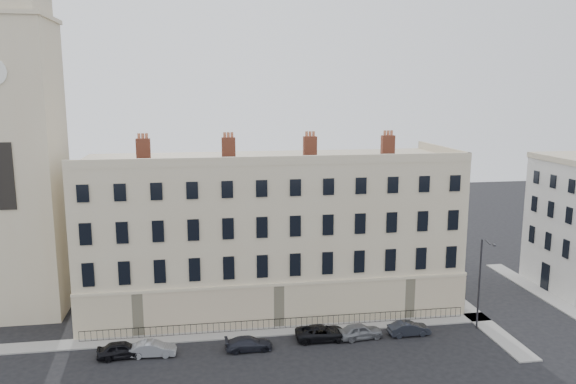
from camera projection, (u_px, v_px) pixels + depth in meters
name	position (u px, v px, depth m)	size (l,w,h in m)	color
ground	(360.00, 352.00, 46.76)	(160.00, 160.00, 0.00)	black
terrace	(271.00, 232.00, 56.11)	(36.22, 12.22, 17.00)	beige
church_tower	(12.00, 121.00, 52.35)	(8.00, 8.13, 44.00)	beige
pavement_terrace	(236.00, 334.00, 50.06)	(48.00, 2.00, 0.12)	gray
pavement_east_return	(462.00, 306.00, 56.54)	(2.00, 24.00, 0.12)	gray
pavement_adjacent	(541.00, 293.00, 60.03)	(2.00, 20.00, 0.12)	gray
railings	(280.00, 324.00, 50.98)	(35.00, 0.04, 0.96)	black
car_a	(122.00, 350.00, 45.62)	(1.60, 3.99, 1.36)	black
car_b	(153.00, 349.00, 45.90)	(1.30, 3.73, 1.23)	gray
car_c	(249.00, 344.00, 46.93)	(1.62, 3.99, 1.16)	#1F212A
car_d	(322.00, 333.00, 48.86)	(2.14, 4.65, 1.29)	black
car_e	(360.00, 331.00, 49.13)	(1.59, 3.95, 1.35)	slate
car_f	(409.00, 329.00, 49.80)	(1.30, 3.74, 1.23)	black
streetlamp	(480.00, 280.00, 50.41)	(0.63, 1.78, 8.42)	#2B2A2F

